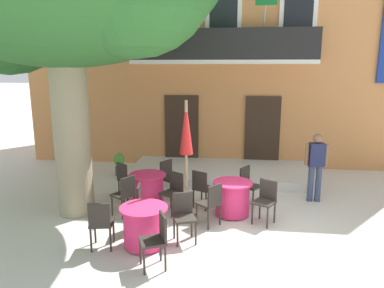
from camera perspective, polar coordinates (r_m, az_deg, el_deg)
ground_plane at (r=7.24m, az=10.40°, el=-14.31°), size 120.00×120.00×0.00m
building_facade at (r=13.47m, az=5.26°, el=14.49°), size 13.00×5.09×7.50m
entrance_step_platform at (r=10.74m, az=4.35°, el=-4.47°), size 5.27×2.37×0.25m
cafe_table_near_tree at (r=6.68m, az=-7.63°, el=-12.82°), size 0.86×0.86×0.76m
cafe_chair_near_tree_0 at (r=6.80m, az=-1.31°, el=-11.00°), size 0.51×0.51×0.91m
cafe_chair_near_tree_1 at (r=7.32m, az=-7.58°, el=-9.35°), size 0.45×0.45×0.91m
cafe_chair_near_tree_2 at (r=6.67m, az=-14.30°, el=-11.88°), size 0.46×0.46×0.91m
cafe_chair_near_tree_3 at (r=5.97m, az=-5.60°, el=-14.50°), size 0.53×0.53×0.91m
cafe_table_middle at (r=8.53m, az=-7.05°, el=-7.15°), size 0.86×0.86×0.76m
cafe_chair_middle_0 at (r=9.01m, az=-10.50°, el=-5.28°), size 0.56×0.56×0.91m
cafe_chair_middle_1 at (r=7.96m, az=-10.63°, el=-7.66°), size 0.55×0.55×0.91m
cafe_chair_middle_2 at (r=8.03m, az=-2.97°, el=-7.27°), size 0.55×0.55×0.91m
cafe_chair_middle_3 at (r=9.01m, az=-3.69°, el=-5.10°), size 0.56×0.56×0.91m
cafe_table_front at (r=7.98m, az=6.45°, el=-8.53°), size 0.86×0.86×0.76m
cafe_chair_front_0 at (r=8.56m, az=8.94°, el=-6.16°), size 0.56×0.56×0.91m
cafe_chair_front_1 at (r=8.23m, az=1.60°, el=-6.78°), size 0.54×0.54×0.91m
cafe_chair_front_2 at (r=7.36m, az=3.06°, el=-9.14°), size 0.56×0.56×0.91m
cafe_chair_front_3 at (r=7.67m, az=11.65°, el=-8.49°), size 0.55×0.55×0.91m
cafe_umbrella at (r=7.32m, az=-0.93°, el=0.07°), size 0.44×0.44×2.55m
ground_planter_left at (r=10.95m, az=-11.51°, el=-2.95°), size 0.33×0.33×0.69m
pedestrian_near_entrance at (r=9.05m, az=19.10°, el=-2.94°), size 0.53×0.25×1.67m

